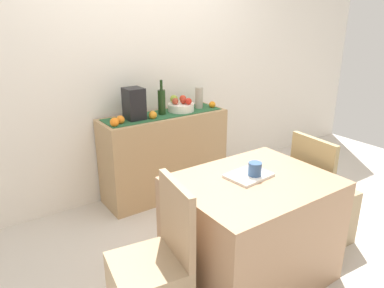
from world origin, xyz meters
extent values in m
cube|color=beige|center=(0.00, 0.00, -0.01)|extent=(6.40, 6.40, 0.02)
cube|color=silver|center=(0.00, 1.18, 1.35)|extent=(6.40, 0.06, 2.70)
cube|color=tan|center=(0.06, 0.92, 0.42)|extent=(1.25, 0.42, 0.84)
cube|color=#265832|center=(0.06, 0.92, 0.84)|extent=(1.17, 0.32, 0.01)
cylinder|color=white|center=(0.26, 0.92, 0.88)|extent=(0.26, 0.26, 0.07)
sphere|color=#AF2D1C|center=(0.28, 0.90, 0.95)|extent=(0.07, 0.07, 0.07)
sphere|color=#8BA431|center=(0.22, 0.99, 0.96)|extent=(0.08, 0.08, 0.08)
sphere|color=red|center=(0.31, 0.97, 0.95)|extent=(0.07, 0.07, 0.07)
sphere|color=red|center=(0.30, 0.85, 0.95)|extent=(0.07, 0.07, 0.07)
sphere|color=#AA3D26|center=(0.19, 0.92, 0.95)|extent=(0.06, 0.06, 0.06)
cylinder|color=#1C3515|center=(0.04, 0.92, 0.96)|extent=(0.07, 0.07, 0.24)
cylinder|color=#1C3515|center=(0.04, 0.92, 1.12)|extent=(0.03, 0.03, 0.09)
cube|color=black|center=(-0.25, 0.92, 0.98)|extent=(0.16, 0.18, 0.29)
cylinder|color=#A39A89|center=(0.48, 0.92, 0.95)|extent=(0.08, 0.08, 0.22)
sphere|color=orange|center=(-0.41, 0.86, 0.88)|extent=(0.08, 0.08, 0.08)
sphere|color=orange|center=(-0.10, 0.84, 0.88)|extent=(0.08, 0.08, 0.08)
sphere|color=orange|center=(-0.49, 0.81, 0.88)|extent=(0.08, 0.08, 0.08)
sphere|color=orange|center=(0.60, 0.86, 0.87)|extent=(0.07, 0.07, 0.07)
cube|color=#A67F5D|center=(-0.10, -0.49, 0.37)|extent=(1.01, 0.79, 0.74)
cube|color=white|center=(-0.10, -0.43, 0.75)|extent=(0.30, 0.24, 0.02)
cylinder|color=#335486|center=(-0.07, -0.46, 0.79)|extent=(0.09, 0.09, 0.11)
cube|color=tan|center=(-0.71, -0.51, 0.68)|extent=(0.10, 0.40, 0.45)
cube|color=tan|center=(0.68, -0.49, 0.23)|extent=(0.43, 0.43, 0.45)
cube|color=tan|center=(0.51, -0.47, 0.68)|extent=(0.07, 0.40, 0.45)
camera|label=1|loc=(-1.61, -1.97, 1.73)|focal=33.55mm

